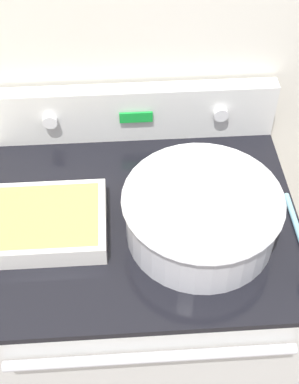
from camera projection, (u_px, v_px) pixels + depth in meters
name	position (u px, v px, depth m)	size (l,w,h in m)	color
kitchen_wall	(133.00, 22.00, 1.34)	(8.00, 0.05, 2.50)	silver
stove_range	(143.00, 311.00, 1.67)	(0.77, 0.68, 0.93)	silver
control_panel	(136.00, 112.00, 1.47)	(0.77, 0.07, 0.16)	silver
mixing_bowl	(202.00, 213.00, 1.23)	(0.37, 0.37, 0.13)	silver
casserole_dish	(48.00, 222.00, 1.27)	(0.28, 0.22, 0.05)	silver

